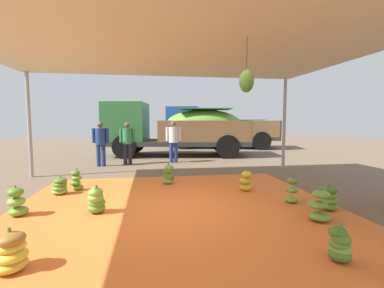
{
  "coord_description": "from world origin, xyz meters",
  "views": [
    {
      "loc": [
        -0.47,
        -4.75,
        1.58
      ],
      "look_at": [
        0.5,
        1.46,
        1.04
      ],
      "focal_mm": 24.96,
      "sensor_mm": 36.0,
      "label": 1
    }
  ],
  "objects": [
    {
      "name": "banana_bunch_4",
      "position": [
        2.22,
        -0.06,
        0.23
      ],
      "size": [
        0.31,
        0.31,
        0.54
      ],
      "color": "#75A83D",
      "rests_on": "tarp_orange"
    },
    {
      "name": "banana_bunch_6",
      "position": [
        -2.14,
        1.55,
        0.22
      ],
      "size": [
        0.37,
        0.36,
        0.51
      ],
      "color": "#60932D",
      "rests_on": "tarp_orange"
    },
    {
      "name": "tent_canopy",
      "position": [
        0.01,
        -0.09,
        2.91
      ],
      "size": [
        8.0,
        7.0,
        3.0
      ],
      "color": "#9EA0A5",
      "rests_on": "ground"
    },
    {
      "name": "banana_bunch_3",
      "position": [
        1.64,
        0.91,
        0.22
      ],
      "size": [
        0.4,
        0.4,
        0.49
      ],
      "color": "gold",
      "rests_on": "tarp_orange"
    },
    {
      "name": "worker_1",
      "position": [
        -2.19,
        4.89,
        0.91
      ],
      "size": [
        0.57,
        0.35,
        1.56
      ],
      "color": "navy",
      "rests_on": "ground"
    },
    {
      "name": "tarp_orange",
      "position": [
        0.0,
        0.0,
        0.01
      ],
      "size": [
        5.89,
        5.46,
        0.01
      ],
      "primitive_type": "cube",
      "color": "orange",
      "rests_on": "ground"
    },
    {
      "name": "cargo_truck_far",
      "position": [
        3.39,
        10.65,
        1.17
      ],
      "size": [
        6.71,
        3.73,
        2.4
      ],
      "color": "#2D2D2D",
      "rests_on": "ground"
    },
    {
      "name": "banana_bunch_9",
      "position": [
        1.63,
        -2.15,
        0.2
      ],
      "size": [
        0.34,
        0.34,
        0.44
      ],
      "color": "#477523",
      "rests_on": "tarp_orange"
    },
    {
      "name": "banana_bunch_8",
      "position": [
        -0.03,
        1.85,
        0.23
      ],
      "size": [
        0.42,
        0.38,
        0.52
      ],
      "color": "#75A83D",
      "rests_on": "tarp_orange"
    },
    {
      "name": "worker_0",
      "position": [
        0.39,
        5.31,
        0.92
      ],
      "size": [
        0.58,
        0.35,
        1.58
      ],
      "color": "navy",
      "rests_on": "ground"
    },
    {
      "name": "banana_bunch_1",
      "position": [
        2.17,
        -0.98,
        0.23
      ],
      "size": [
        0.45,
        0.48,
        0.53
      ],
      "color": "#6B9E38",
      "rests_on": "tarp_orange"
    },
    {
      "name": "banana_bunch_7",
      "position": [
        -2.67,
        -0.04,
        0.23
      ],
      "size": [
        0.33,
        0.33,
        0.53
      ],
      "color": "#60932D",
      "rests_on": "tarp_orange"
    },
    {
      "name": "banana_bunch_0",
      "position": [
        2.63,
        -0.56,
        0.21
      ],
      "size": [
        0.44,
        0.44,
        0.48
      ],
      "color": "#6B9E38",
      "rests_on": "tarp_orange"
    },
    {
      "name": "worker_2",
      "position": [
        -1.3,
        5.17,
        0.9
      ],
      "size": [
        0.56,
        0.34,
        1.53
      ],
      "color": "#26262D",
      "rests_on": "ground"
    },
    {
      "name": "banana_bunch_5",
      "position": [
        -1.93,
        -1.79,
        0.2
      ],
      "size": [
        0.44,
        0.45,
        0.46
      ],
      "color": "gold",
      "rests_on": "tarp_orange"
    },
    {
      "name": "cargo_truck_main",
      "position": [
        0.64,
        7.41,
        1.28
      ],
      "size": [
        6.66,
        3.11,
        2.4
      ],
      "color": "#2D2D2D",
      "rests_on": "ground"
    },
    {
      "name": "banana_bunch_2",
      "position": [
        -2.41,
        1.25,
        0.18
      ],
      "size": [
        0.46,
        0.46,
        0.41
      ],
      "color": "#75A83D",
      "rests_on": "tarp_orange"
    },
    {
      "name": "banana_bunch_10",
      "position": [
        -1.4,
        -0.09,
        0.22
      ],
      "size": [
        0.4,
        0.4,
        0.48
      ],
      "color": "#518428",
      "rests_on": "tarp_orange"
    },
    {
      "name": "ground_plane",
      "position": [
        0.0,
        3.0,
        0.0
      ],
      "size": [
        40.0,
        40.0,
        0.0
      ],
      "primitive_type": "plane",
      "color": "brown"
    }
  ]
}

